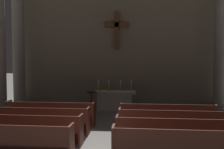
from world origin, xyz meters
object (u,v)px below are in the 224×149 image
pew_right_row_3 (172,123)px  pew_right_row_1 (184,147)px  column_left_fourth (19,48)px  altar (115,100)px  pew_left_row_2 (25,129)px  lectern (92,103)px  pew_left_row_4 (50,113)px  candlestick_outer_left (98,87)px  pew_left_row_3 (39,120)px  pew_left_row_1 (6,141)px  pew_right_row_4 (167,116)px  candlestick_inner_right (120,88)px  candlestick_inner_left (109,87)px  pew_right_row_2 (177,133)px  candlestick_outer_right (131,88)px  column_right_fourth (221,47)px

pew_right_row_3 → pew_right_row_1: bearing=-90.0°
column_left_fourth → altar: 6.10m
pew_left_row_2 → lectern: 4.50m
pew_left_row_4 → candlestick_outer_left: (1.46, 3.20, 0.71)m
pew_left_row_3 → pew_left_row_2: bearing=-90.0°
pew_left_row_1 → pew_right_row_1: 4.61m
pew_left_row_1 → pew_right_row_4: same height
lectern → altar: bearing=50.8°
candlestick_inner_right → altar: bearing=180.0°
pew_left_row_4 → candlestick_inner_left: candlestick_inner_left is taller
pew_left_row_4 → pew_left_row_3: bearing=-90.0°
pew_left_row_2 → pew_left_row_4: same height
pew_right_row_1 → candlestick_inner_right: 6.98m
pew_right_row_2 → pew_left_row_1: bearing=-166.0°
candlestick_inner_right → candlestick_outer_right: 0.55m
pew_right_row_2 → candlestick_inner_left: size_ratio=6.30×
pew_left_row_3 → candlestick_inner_right: bearing=59.1°
pew_right_row_3 → candlestick_inner_left: (-2.61, 4.35, 0.71)m
pew_left_row_4 → pew_right_row_1: size_ratio=1.00×
pew_left_row_2 → candlestick_inner_right: size_ratio=6.30×
pew_right_row_4 → candlestick_outer_left: size_ratio=6.30×
pew_left_row_3 → pew_right_row_2: size_ratio=1.00×
pew_left_row_4 → pew_right_row_2: size_ratio=1.00×
pew_left_row_3 → column_right_fourth: (7.71, 4.93, 2.81)m
altar → candlestick_outer_right: 1.07m
pew_left_row_2 → candlestick_inner_left: candlestick_inner_left is taller
pew_right_row_3 → candlestick_inner_right: size_ratio=6.30×
pew_right_row_2 → candlestick_inner_right: (-2.01, 5.50, 0.71)m
pew_left_row_1 → column_right_fourth: 10.94m
candlestick_outer_left → pew_right_row_2: bearing=-60.2°
pew_left_row_2 → column_right_fourth: column_right_fourth is taller
pew_right_row_2 → pew_right_row_3: (0.00, 1.15, 0.00)m
pew_left_row_2 → pew_right_row_3: same height
pew_right_row_3 → column_right_fourth: bearing=57.8°
pew_right_row_2 → altar: size_ratio=1.63×
pew_left_row_2 → pew_right_row_1: (4.61, -1.15, 0.00)m
pew_right_row_4 → altar: altar is taller
pew_right_row_1 → pew_right_row_2: bearing=90.0°
pew_right_row_3 → candlestick_inner_left: bearing=120.9°
pew_left_row_1 → pew_left_row_2: bearing=90.0°
pew_right_row_3 → candlestick_outer_right: candlestick_outer_right is taller
candlestick_outer_left → candlestick_outer_right: 1.70m
pew_right_row_3 → candlestick_outer_right: (-1.46, 4.35, 0.71)m
pew_right_row_3 → pew_right_row_4: (0.00, 1.15, 0.00)m
column_right_fourth → pew_right_row_1: bearing=-113.2°
pew_right_row_1 → pew_right_row_2: same height
pew_right_row_2 → candlestick_outer_right: (-1.46, 5.50, 0.71)m
pew_right_row_4 → candlestick_outer_left: candlestick_outer_left is taller
altar → pew_left_row_1: bearing=-109.1°
lectern → pew_left_row_4: bearing=-123.6°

